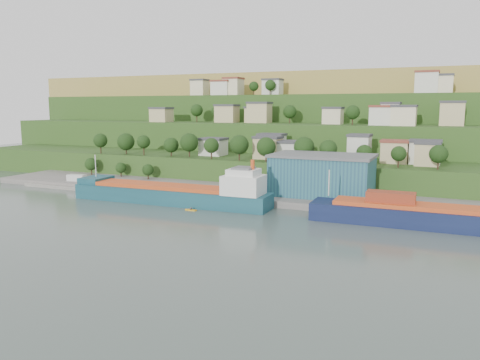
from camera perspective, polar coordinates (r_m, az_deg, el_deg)
The scene contains 11 objects.
ground at distance 134.03m, azimuth -7.38°, elevation -3.79°, with size 500.00×500.00×0.00m, color #43514A.
quay at distance 150.58m, azimuth 4.74°, elevation -2.33°, with size 220.00×26.00×4.00m, color slate.
pebble_beach at distance 184.06m, azimuth -18.57°, elevation -0.71°, with size 40.00×18.00×2.40m, color slate.
hillside at distance 289.94m, azimuth 10.15°, elevation 3.01°, with size 360.00×211.27×96.00m.
cargo_ship_near at distance 144.10m, azimuth -7.85°, elevation -1.83°, with size 64.40×12.18×16.48m.
cargo_ship_far at distance 124.11m, azimuth 23.43°, elevation -4.28°, with size 59.53×10.94×16.13m.
warehouse at distance 147.38m, azimuth 10.00°, elevation 0.64°, with size 31.05×19.08×12.80m.
caravan at distance 184.01m, azimuth -19.30°, elevation 0.13°, with size 6.77×2.82×3.16m, color silver.
dinghy at distance 173.22m, azimuth -15.00°, elevation -0.60°, with size 3.52×1.32×0.70m, color silver.
kayak_orange at distance 134.77m, azimuth -5.99°, elevation -3.57°, with size 3.59×0.73×0.89m.
kayak_yellow at distance 134.34m, azimuth -6.07°, elevation -3.63°, with size 3.15×0.55×0.79m.
Camera 1 is at (68.10, -111.64, 29.35)m, focal length 35.00 mm.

